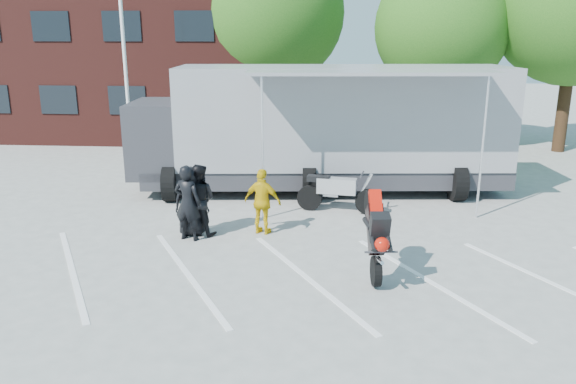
# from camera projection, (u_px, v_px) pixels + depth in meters

# --- Properties ---
(ground) EXTENTS (100.00, 100.00, 0.00)m
(ground) POSITION_uv_depth(u_px,v_px,m) (294.00, 301.00, 10.12)
(ground) COLOR #A5A6A0
(ground) RESTS_ON ground
(parking_bay_lines) EXTENTS (18.09, 13.33, 0.01)m
(parking_bay_lines) POSITION_uv_depth(u_px,v_px,m) (297.00, 278.00, 11.08)
(parking_bay_lines) COLOR white
(parking_bay_lines) RESTS_ON ground
(office_building) EXTENTS (18.00, 8.00, 7.00)m
(office_building) POSITION_uv_depth(u_px,v_px,m) (114.00, 60.00, 27.23)
(office_building) COLOR #491C17
(office_building) RESTS_ON ground
(flagpole) EXTENTS (1.61, 0.12, 8.00)m
(flagpole) POSITION_uv_depth(u_px,v_px,m) (129.00, 22.00, 18.84)
(flagpole) COLOR white
(flagpole) RESTS_ON ground
(tree_left) EXTENTS (6.12, 6.12, 8.64)m
(tree_left) POSITION_uv_depth(u_px,v_px,m) (273.00, 13.00, 24.15)
(tree_left) COLOR #382314
(tree_left) RESTS_ON ground
(tree_mid) EXTENTS (5.44, 5.44, 7.68)m
(tree_mid) POSITION_uv_depth(u_px,v_px,m) (442.00, 28.00, 22.82)
(tree_mid) COLOR #382314
(tree_mid) RESTS_ON ground
(transporter_truck) EXTENTS (12.27, 6.70, 3.76)m
(transporter_truck) POSITION_uv_depth(u_px,v_px,m) (324.00, 190.00, 17.38)
(transporter_truck) COLOR gray
(transporter_truck) RESTS_ON ground
(parked_motorcycle) EXTENTS (2.41, 1.12, 1.22)m
(parked_motorcycle) POSITION_uv_depth(u_px,v_px,m) (338.00, 212.00, 15.24)
(parked_motorcycle) COLOR silver
(parked_motorcycle) RESTS_ON ground
(stunt_bike_rider) EXTENTS (0.93, 1.71, 1.93)m
(stunt_bike_rider) POSITION_uv_depth(u_px,v_px,m) (370.00, 274.00, 11.28)
(stunt_bike_rider) COLOR black
(stunt_bike_rider) RESTS_ON ground
(spectator_leather_a) EXTENTS (0.86, 0.60, 1.67)m
(spectator_leather_a) POSITION_uv_depth(u_px,v_px,m) (191.00, 201.00, 13.27)
(spectator_leather_a) COLOR black
(spectator_leather_a) RESTS_ON ground
(spectator_leather_b) EXTENTS (0.74, 0.58, 1.79)m
(spectator_leather_b) POSITION_uv_depth(u_px,v_px,m) (188.00, 203.00, 12.95)
(spectator_leather_b) COLOR black
(spectator_leather_b) RESTS_ON ground
(spectator_leather_c) EXTENTS (0.94, 0.79, 1.73)m
(spectator_leather_c) POSITION_uv_depth(u_px,v_px,m) (199.00, 200.00, 13.30)
(spectator_leather_c) COLOR black
(spectator_leather_c) RESTS_ON ground
(spectator_hivis) EXTENTS (1.01, 0.65, 1.59)m
(spectator_hivis) POSITION_uv_depth(u_px,v_px,m) (263.00, 202.00, 13.38)
(spectator_hivis) COLOR #DCB20B
(spectator_hivis) RESTS_ON ground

